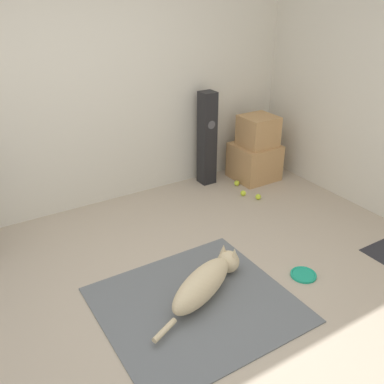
% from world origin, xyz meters
% --- Properties ---
extents(ground_plane, '(12.00, 12.00, 0.00)m').
position_xyz_m(ground_plane, '(0.00, 0.00, 0.00)').
color(ground_plane, '#B2A38E').
extents(wall_back, '(8.00, 0.06, 2.55)m').
position_xyz_m(wall_back, '(0.00, 2.10, 1.27)').
color(wall_back, beige).
rests_on(wall_back, ground_plane).
extents(area_rug, '(1.46, 1.35, 0.01)m').
position_xyz_m(area_rug, '(0.12, 0.02, 0.01)').
color(area_rug, slate).
rests_on(area_rug, ground_plane).
extents(dog, '(1.05, 0.55, 0.27)m').
position_xyz_m(dog, '(0.25, 0.08, 0.14)').
color(dog, beige).
rests_on(dog, area_rug).
extents(frisbee, '(0.22, 0.22, 0.03)m').
position_xyz_m(frisbee, '(1.11, -0.16, 0.01)').
color(frisbee, '#199E7A').
rests_on(frisbee, ground_plane).
extents(cardboard_box_lower, '(0.52, 0.51, 0.45)m').
position_xyz_m(cardboard_box_lower, '(2.03, 1.67, 0.23)').
color(cardboard_box_lower, tan).
rests_on(cardboard_box_lower, ground_plane).
extents(cardboard_box_upper, '(0.41, 0.40, 0.37)m').
position_xyz_m(cardboard_box_upper, '(2.04, 1.65, 0.63)').
color(cardboard_box_upper, tan).
rests_on(cardboard_box_upper, cardboard_box_lower).
extents(floor_speaker, '(0.18, 0.18, 1.14)m').
position_xyz_m(floor_speaker, '(1.45, 1.88, 0.57)').
color(floor_speaker, black).
rests_on(floor_speaker, ground_plane).
extents(tennis_ball_by_boxes, '(0.07, 0.07, 0.07)m').
position_xyz_m(tennis_ball_by_boxes, '(1.69, 1.16, 0.03)').
color(tennis_ball_by_boxes, '#C6E033').
rests_on(tennis_ball_by_boxes, ground_plane).
extents(tennis_ball_near_speaker, '(0.07, 0.07, 0.07)m').
position_xyz_m(tennis_ball_near_speaker, '(1.71, 1.59, 0.03)').
color(tennis_ball_near_speaker, '#C6E033').
rests_on(tennis_ball_near_speaker, ground_plane).
extents(tennis_ball_loose_on_carpet, '(0.07, 0.07, 0.07)m').
position_xyz_m(tennis_ball_loose_on_carpet, '(1.60, 1.33, 0.03)').
color(tennis_ball_loose_on_carpet, '#C6E033').
rests_on(tennis_ball_loose_on_carpet, ground_plane).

